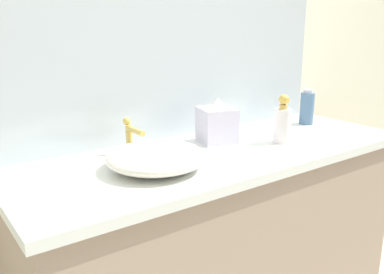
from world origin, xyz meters
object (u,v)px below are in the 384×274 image
Objects in this scene: soap_dispenser at (282,123)px; lotion_bottle at (307,108)px; sink_basin at (157,157)px; tissue_box at (217,123)px.

soap_dispenser is 0.37m from lotion_bottle.
lotion_bottle is (0.34, 0.15, -0.00)m from soap_dispenser.
lotion_bottle is (0.91, 0.13, 0.04)m from sink_basin.
soap_dispenser reaches higher than tissue_box.
tissue_box is (-0.21, 0.16, -0.00)m from soap_dispenser.
soap_dispenser is at bearing -2.05° from sink_basin.
sink_basin is 1.71× the size of soap_dispenser.
soap_dispenser is (0.57, -0.02, 0.04)m from sink_basin.
soap_dispenser is 1.18× the size of lotion_bottle.
lotion_bottle is at bearing 8.24° from sink_basin.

